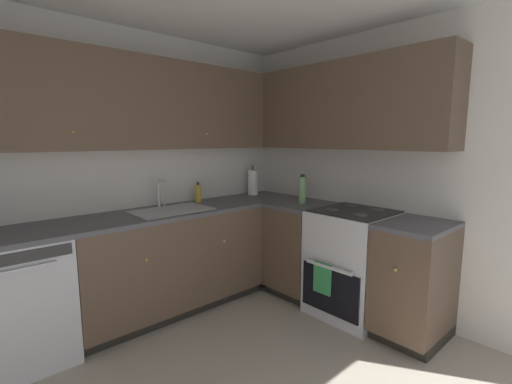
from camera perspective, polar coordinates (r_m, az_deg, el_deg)
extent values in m
cube|color=silver|center=(3.25, -23.48, 2.62)|extent=(3.80, 0.05, 2.44)
cube|color=silver|center=(3.26, 21.33, 2.77)|extent=(0.05, 3.29, 2.44)
cube|color=silver|center=(2.96, -33.81, -14.37)|extent=(0.60, 0.60, 0.87)
cube|color=#333333|center=(2.55, -33.49, -8.76)|extent=(0.55, 0.01, 0.07)
cube|color=silver|center=(2.56, -33.31, -10.34)|extent=(0.36, 0.02, 0.02)
cube|color=brown|center=(3.27, -13.64, -10.18)|extent=(1.65, 0.60, 0.78)
cube|color=black|center=(3.46, -13.62, -16.88)|extent=(1.65, 0.54, 0.09)
sphere|color=tan|center=(2.81, -17.24, -10.35)|extent=(0.02, 0.02, 0.02)
sphere|color=tan|center=(3.16, -5.13, -7.85)|extent=(0.02, 0.02, 0.02)
cube|color=#4C4C51|center=(3.16, -13.93, -3.19)|extent=(2.86, 0.60, 0.03)
cube|color=brown|center=(3.54, 7.27, -8.54)|extent=(0.60, 0.50, 0.78)
cube|color=black|center=(3.71, 7.45, -14.86)|extent=(0.54, 0.50, 0.09)
cube|color=brown|center=(2.99, 24.05, -12.52)|extent=(0.60, 0.44, 0.78)
cube|color=black|center=(3.19, 23.78, -19.68)|extent=(0.54, 0.44, 0.09)
sphere|color=tan|center=(2.67, 21.47, -11.55)|extent=(0.02, 0.02, 0.02)
cube|color=#4C4C51|center=(3.44, 7.39, -2.07)|extent=(0.60, 0.50, 0.03)
cube|color=#4C4C51|center=(2.87, 24.54, -4.91)|extent=(0.60, 0.44, 0.03)
cube|color=silver|center=(3.25, 15.27, -10.89)|extent=(0.64, 0.62, 0.90)
cube|color=black|center=(3.05, 11.72, -15.32)|extent=(0.02, 0.55, 0.38)
cube|color=silver|center=(2.96, 11.59, -11.73)|extent=(0.02, 0.43, 0.02)
cube|color=black|center=(3.13, 15.60, -2.95)|extent=(0.59, 0.60, 0.01)
cube|color=silver|center=(3.37, 18.41, -1.06)|extent=(0.03, 0.60, 0.15)
cylinder|color=#4C4C4C|center=(2.94, 16.38, -3.52)|extent=(0.11, 0.11, 0.01)
cylinder|color=#4C4C4C|center=(3.08, 12.06, -2.79)|extent=(0.11, 0.11, 0.01)
cylinder|color=#4C4C4C|center=(3.18, 19.04, -2.75)|extent=(0.11, 0.11, 0.01)
cylinder|color=#4C4C4C|center=(3.31, 14.91, -2.12)|extent=(0.11, 0.11, 0.01)
cube|color=#338C4C|center=(3.03, 10.57, -13.44)|extent=(0.02, 0.17, 0.26)
cube|color=brown|center=(3.17, -18.39, 13.25)|extent=(2.54, 0.32, 0.75)
sphere|color=tan|center=(2.81, -27.28, 8.53)|extent=(0.02, 0.02, 0.02)
sphere|color=tan|center=(3.28, -7.91, 9.24)|extent=(0.02, 0.02, 0.02)
cube|color=brown|center=(3.38, 12.14, 13.17)|extent=(0.32, 2.13, 0.75)
cube|color=#B7B7BC|center=(3.14, -13.34, -2.85)|extent=(0.65, 0.40, 0.01)
cube|color=gray|center=(3.15, -13.31, -3.72)|extent=(0.60, 0.36, 0.09)
cube|color=#99999E|center=(3.15, -13.32, -3.48)|extent=(0.02, 0.35, 0.06)
cylinder|color=silver|center=(3.32, -15.34, -0.13)|extent=(0.02, 0.02, 0.26)
cylinder|color=silver|center=(3.24, -14.82, 1.79)|extent=(0.02, 0.15, 0.02)
cylinder|color=silver|center=(3.36, -14.51, -1.71)|extent=(0.02, 0.02, 0.06)
cylinder|color=gold|center=(3.51, -9.27, -0.24)|extent=(0.05, 0.05, 0.17)
cylinder|color=#262626|center=(3.50, -9.31, 1.34)|extent=(0.02, 0.02, 0.03)
cylinder|color=white|center=(3.91, -0.51, 1.55)|extent=(0.11, 0.11, 0.27)
cylinder|color=#3F3F3F|center=(3.91, -0.51, 1.84)|extent=(0.02, 0.02, 0.33)
cylinder|color=#729E66|center=(3.42, 7.44, 0.31)|extent=(0.07, 0.07, 0.25)
cylinder|color=black|center=(3.40, 7.48, 2.63)|extent=(0.04, 0.04, 0.02)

